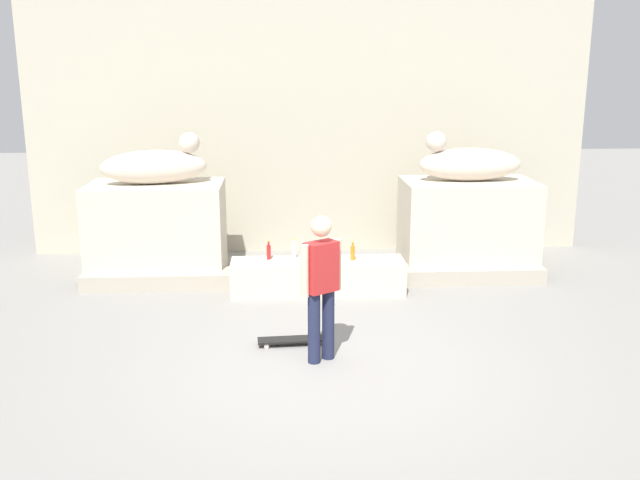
# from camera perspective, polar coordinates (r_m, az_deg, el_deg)

# --- Properties ---
(ground_plane) EXTENTS (40.00, 40.00, 0.00)m
(ground_plane) POSITION_cam_1_polar(r_m,az_deg,el_deg) (7.89, 0.95, -10.51)
(ground_plane) COLOR gray
(facade_wall) EXTENTS (9.65, 0.60, 5.26)m
(facade_wall) POSITION_cam_1_polar(r_m,az_deg,el_deg) (12.69, -0.89, 11.10)
(facade_wall) COLOR #B8B29C
(facade_wall) RESTS_ON ground_plane
(pedestal_left) EXTENTS (2.06, 1.25, 1.46)m
(pedestal_left) POSITION_cam_1_polar(r_m,az_deg,el_deg) (11.42, -12.87, 0.79)
(pedestal_left) COLOR beige
(pedestal_left) RESTS_ON ground_plane
(pedestal_right) EXTENTS (2.06, 1.25, 1.46)m
(pedestal_right) POSITION_cam_1_polar(r_m,az_deg,el_deg) (11.66, 11.67, 1.11)
(pedestal_right) COLOR beige
(pedestal_right) RESTS_ON ground_plane
(statue_reclining_left) EXTENTS (1.67, 0.83, 0.78)m
(statue_reclining_left) POSITION_cam_1_polar(r_m,az_deg,el_deg) (11.24, -12.97, 5.84)
(statue_reclining_left) COLOR beige
(statue_reclining_left) RESTS_ON pedestal_left
(statue_reclining_right) EXTENTS (1.61, 0.59, 0.78)m
(statue_reclining_right) POSITION_cam_1_polar(r_m,az_deg,el_deg) (11.47, 11.74, 6.06)
(statue_reclining_right) COLOR beige
(statue_reclining_right) RESTS_ON pedestal_right
(ledge_block) EXTENTS (2.51, 0.61, 0.49)m
(ledge_block) POSITION_cam_1_polar(r_m,az_deg,el_deg) (10.38, -0.18, -2.95)
(ledge_block) COLOR beige
(ledge_block) RESTS_ON ground_plane
(skater) EXTENTS (0.46, 0.37, 1.67)m
(skater) POSITION_cam_1_polar(r_m,az_deg,el_deg) (7.86, 0.10, -3.40)
(skater) COLOR #1E233F
(skater) RESTS_ON ground_plane
(skateboard) EXTENTS (0.81, 0.25, 0.08)m
(skateboard) POSITION_cam_1_polar(r_m,az_deg,el_deg) (8.58, -2.31, -7.98)
(skateboard) COLOR black
(skateboard) RESTS_ON ground_plane
(bottle_brown) EXTENTS (0.06, 0.06, 0.28)m
(bottle_brown) POSITION_cam_1_polar(r_m,az_deg,el_deg) (10.33, 0.06, -0.97)
(bottle_brown) COLOR #593314
(bottle_brown) RESTS_ON ledge_block
(bottle_red) EXTENTS (0.06, 0.06, 0.28)m
(bottle_red) POSITION_cam_1_polar(r_m,az_deg,el_deg) (10.38, -4.12, -0.93)
(bottle_red) COLOR red
(bottle_red) RESTS_ON ledge_block
(bottle_clear) EXTENTS (0.07, 0.07, 0.29)m
(bottle_clear) POSITION_cam_1_polar(r_m,az_deg,el_deg) (10.42, -2.09, -0.82)
(bottle_clear) COLOR silver
(bottle_clear) RESTS_ON ledge_block
(bottle_orange) EXTENTS (0.06, 0.06, 0.28)m
(bottle_orange) POSITION_cam_1_polar(r_m,az_deg,el_deg) (10.32, 2.63, -1.01)
(bottle_orange) COLOR orange
(bottle_orange) RESTS_ON ledge_block
(stair_step) EXTENTS (6.97, 0.50, 0.24)m
(stair_step) POSITION_cam_1_polar(r_m,az_deg,el_deg) (10.81, -0.30, -2.97)
(stair_step) COLOR #A9A08F
(stair_step) RESTS_ON ground_plane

